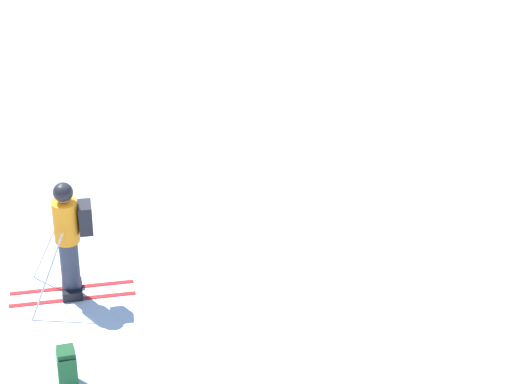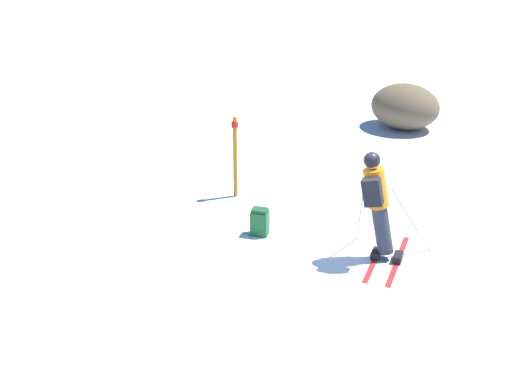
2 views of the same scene
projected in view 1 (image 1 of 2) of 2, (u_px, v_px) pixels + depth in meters
The scene contains 3 objects.
ground_plane at pixel (65, 313), 11.69m from camera, with size 300.00×300.00×0.00m, color white.
skier at pixel (69, 234), 11.60m from camera, with size 1.26×1.81×1.87m.
spare_backpack at pixel (67, 368), 10.01m from camera, with size 0.35×0.30×0.50m.
Camera 1 is at (10.18, 2.71, 5.93)m, focal length 60.00 mm.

